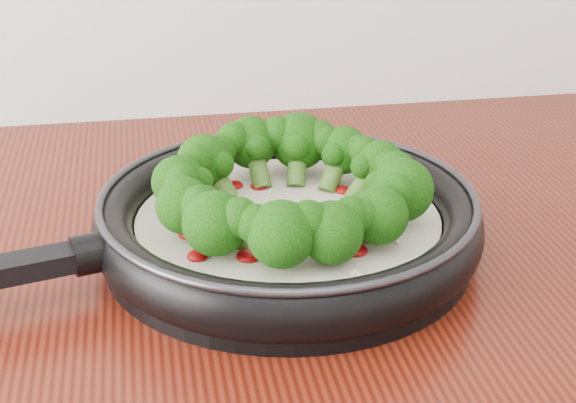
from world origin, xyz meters
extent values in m
cylinder|color=black|center=(-0.06, 1.11, 0.91)|extent=(0.39, 0.39, 0.01)
torus|color=black|center=(-0.06, 1.11, 0.93)|extent=(0.41, 0.41, 0.04)
torus|color=#2D2D33|center=(-0.06, 1.11, 0.95)|extent=(0.40, 0.40, 0.01)
cylinder|color=black|center=(-0.22, 1.06, 0.94)|extent=(0.04, 0.04, 0.03)
cylinder|color=beige|center=(-0.06, 1.11, 0.92)|extent=(0.32, 0.32, 0.02)
ellipsoid|color=#950709|center=(-0.07, 1.17, 0.94)|extent=(0.02, 0.02, 0.01)
ellipsoid|color=#950709|center=(-0.14, 1.04, 0.94)|extent=(0.02, 0.02, 0.01)
ellipsoid|color=#B8610B|center=(0.04, 1.10, 0.94)|extent=(0.02, 0.02, 0.01)
ellipsoid|color=#950709|center=(-0.06, 1.12, 0.94)|extent=(0.02, 0.02, 0.01)
ellipsoid|color=#950709|center=(-0.10, 1.04, 0.94)|extent=(0.03, 0.03, 0.01)
ellipsoid|color=#B8610B|center=(-0.05, 1.09, 0.94)|extent=(0.03, 0.03, 0.01)
ellipsoid|color=#950709|center=(-0.09, 1.18, 0.94)|extent=(0.02, 0.02, 0.01)
ellipsoid|color=#950709|center=(0.04, 1.14, 0.94)|extent=(0.02, 0.02, 0.01)
ellipsoid|color=#B8610B|center=(-0.15, 1.15, 0.94)|extent=(0.03, 0.03, 0.01)
ellipsoid|color=#950709|center=(-0.14, 1.08, 0.94)|extent=(0.03, 0.03, 0.01)
ellipsoid|color=#950709|center=(-0.01, 1.03, 0.94)|extent=(0.02, 0.02, 0.01)
ellipsoid|color=#B8610B|center=(-0.10, 1.13, 0.94)|extent=(0.02, 0.02, 0.01)
ellipsoid|color=#950709|center=(-0.10, 1.13, 0.94)|extent=(0.03, 0.03, 0.01)
ellipsoid|color=#950709|center=(-0.03, 1.10, 0.94)|extent=(0.03, 0.03, 0.01)
ellipsoid|color=#B8610B|center=(-0.06, 1.09, 0.94)|extent=(0.03, 0.03, 0.01)
ellipsoid|color=#950709|center=(0.00, 1.05, 0.94)|extent=(0.02, 0.02, 0.01)
ellipsoid|color=#950709|center=(-0.09, 1.07, 0.94)|extent=(0.02, 0.02, 0.01)
ellipsoid|color=#B8610B|center=(-0.12, 1.16, 0.94)|extent=(0.03, 0.03, 0.01)
ellipsoid|color=#950709|center=(0.00, 1.15, 0.94)|extent=(0.02, 0.02, 0.01)
ellipsoid|color=#950709|center=(-0.08, 1.08, 0.94)|extent=(0.02, 0.02, 0.01)
ellipsoid|color=#B8610B|center=(0.01, 1.12, 0.94)|extent=(0.02, 0.02, 0.01)
ellipsoid|color=#950709|center=(-0.06, 1.08, 0.94)|extent=(0.03, 0.03, 0.01)
ellipsoid|color=white|center=(-0.06, 1.08, 0.94)|extent=(0.01, 0.01, 0.00)
ellipsoid|color=white|center=(-0.06, 1.11, 0.94)|extent=(0.01, 0.01, 0.00)
ellipsoid|color=white|center=(-0.12, 1.06, 0.94)|extent=(0.01, 0.01, 0.00)
ellipsoid|color=white|center=(-0.06, 1.16, 0.94)|extent=(0.01, 0.01, 0.00)
ellipsoid|color=white|center=(-0.01, 1.16, 0.94)|extent=(0.01, 0.01, 0.00)
ellipsoid|color=white|center=(-0.01, 1.08, 0.94)|extent=(0.01, 0.01, 0.00)
ellipsoid|color=white|center=(-0.01, 1.08, 0.94)|extent=(0.01, 0.01, 0.00)
ellipsoid|color=white|center=(-0.02, 1.00, 0.94)|extent=(0.01, 0.01, 0.00)
ellipsoid|color=white|center=(-0.05, 1.08, 0.94)|extent=(0.01, 0.01, 0.00)
ellipsoid|color=white|center=(0.00, 1.10, 0.94)|extent=(0.01, 0.01, 0.00)
ellipsoid|color=white|center=(-0.14, 1.10, 0.94)|extent=(0.01, 0.01, 0.00)
ellipsoid|color=white|center=(-0.02, 1.08, 0.94)|extent=(0.01, 0.01, 0.00)
ellipsoid|color=white|center=(-0.07, 1.06, 0.94)|extent=(0.00, 0.01, 0.00)
ellipsoid|color=white|center=(-0.04, 1.10, 0.94)|extent=(0.01, 0.01, 0.00)
ellipsoid|color=white|center=(-0.02, 0.99, 0.94)|extent=(0.01, 0.01, 0.00)
ellipsoid|color=white|center=(0.01, 1.14, 0.94)|extent=(0.01, 0.01, 0.00)
ellipsoid|color=white|center=(0.02, 1.04, 0.94)|extent=(0.01, 0.01, 0.00)
ellipsoid|color=white|center=(-0.07, 1.07, 0.94)|extent=(0.01, 0.01, 0.00)
cylinder|color=#4F7B28|center=(0.02, 1.13, 0.95)|extent=(0.04, 0.03, 0.04)
sphere|color=black|center=(0.04, 1.13, 0.97)|extent=(0.06, 0.06, 0.05)
sphere|color=black|center=(0.02, 1.15, 0.97)|extent=(0.03, 0.03, 0.03)
sphere|color=black|center=(0.04, 1.12, 0.97)|extent=(0.03, 0.03, 0.03)
sphere|color=black|center=(0.02, 1.13, 0.97)|extent=(0.03, 0.03, 0.02)
cylinder|color=#4F7B28|center=(0.00, 1.16, 0.95)|extent=(0.04, 0.04, 0.04)
sphere|color=black|center=(0.01, 1.17, 0.97)|extent=(0.06, 0.06, 0.05)
sphere|color=black|center=(-0.01, 1.18, 0.98)|extent=(0.03, 0.03, 0.03)
sphere|color=black|center=(0.02, 1.16, 0.97)|extent=(0.03, 0.03, 0.03)
sphere|color=black|center=(0.00, 1.16, 0.97)|extent=(0.03, 0.03, 0.02)
cylinder|color=#4F7B28|center=(-0.03, 1.18, 0.95)|extent=(0.03, 0.04, 0.04)
sphere|color=black|center=(-0.03, 1.20, 0.97)|extent=(0.07, 0.07, 0.06)
sphere|color=black|center=(-0.05, 1.20, 0.98)|extent=(0.04, 0.04, 0.03)
sphere|color=black|center=(-0.01, 1.19, 0.98)|extent=(0.04, 0.04, 0.03)
sphere|color=black|center=(-0.03, 1.18, 0.97)|extent=(0.03, 0.03, 0.03)
cylinder|color=#4F7B28|center=(-0.07, 1.18, 0.95)|extent=(0.03, 0.04, 0.04)
sphere|color=black|center=(-0.07, 1.20, 0.97)|extent=(0.06, 0.06, 0.05)
sphere|color=black|center=(-0.09, 1.19, 0.98)|extent=(0.04, 0.04, 0.03)
sphere|color=black|center=(-0.06, 1.20, 0.98)|extent=(0.04, 0.04, 0.03)
sphere|color=black|center=(-0.07, 1.18, 0.97)|extent=(0.03, 0.03, 0.03)
cylinder|color=#4F7B28|center=(-0.11, 1.16, 0.95)|extent=(0.04, 0.04, 0.04)
sphere|color=black|center=(-0.12, 1.17, 0.97)|extent=(0.06, 0.06, 0.05)
sphere|color=black|center=(-0.13, 1.15, 0.97)|extent=(0.04, 0.04, 0.03)
sphere|color=black|center=(-0.11, 1.18, 0.97)|extent=(0.04, 0.04, 0.03)
sphere|color=black|center=(-0.11, 1.16, 0.97)|extent=(0.03, 0.03, 0.03)
cylinder|color=#4F7B28|center=(-0.13, 1.12, 0.95)|extent=(0.04, 0.03, 0.04)
sphere|color=black|center=(-0.15, 1.13, 0.97)|extent=(0.06, 0.06, 0.05)
sphere|color=black|center=(-0.15, 1.11, 0.97)|extent=(0.04, 0.04, 0.03)
sphere|color=black|center=(-0.14, 1.14, 0.97)|extent=(0.03, 0.03, 0.03)
sphere|color=black|center=(-0.13, 1.12, 0.97)|extent=(0.03, 0.03, 0.02)
cylinder|color=#4F7B28|center=(-0.13, 1.08, 0.95)|extent=(0.04, 0.03, 0.04)
sphere|color=black|center=(-0.15, 1.08, 0.97)|extent=(0.06, 0.06, 0.05)
sphere|color=black|center=(-0.14, 1.06, 0.97)|extent=(0.04, 0.04, 0.03)
sphere|color=black|center=(-0.15, 1.10, 0.97)|extent=(0.03, 0.03, 0.03)
sphere|color=black|center=(-0.13, 1.08, 0.97)|extent=(0.03, 0.03, 0.02)
cylinder|color=#4F7B28|center=(-0.11, 1.05, 0.95)|extent=(0.04, 0.04, 0.04)
sphere|color=black|center=(-0.13, 1.04, 0.97)|extent=(0.06, 0.06, 0.05)
sphere|color=black|center=(-0.11, 1.03, 0.98)|extent=(0.04, 0.04, 0.03)
sphere|color=black|center=(-0.14, 1.06, 0.97)|extent=(0.04, 0.04, 0.03)
sphere|color=black|center=(-0.11, 1.05, 0.97)|extent=(0.03, 0.03, 0.03)
cylinder|color=#4F7B28|center=(-0.07, 1.03, 0.95)|extent=(0.03, 0.04, 0.04)
sphere|color=black|center=(-0.08, 1.01, 0.97)|extent=(0.06, 0.06, 0.05)
sphere|color=black|center=(-0.06, 1.01, 0.98)|extent=(0.04, 0.04, 0.03)
sphere|color=black|center=(-0.10, 1.02, 0.97)|extent=(0.04, 0.04, 0.03)
sphere|color=black|center=(-0.07, 1.03, 0.97)|extent=(0.03, 0.03, 0.03)
cylinder|color=#4F7B28|center=(-0.04, 1.03, 0.95)|extent=(0.02, 0.04, 0.04)
sphere|color=black|center=(-0.04, 1.01, 0.96)|extent=(0.06, 0.06, 0.05)
sphere|color=black|center=(-0.02, 1.02, 0.97)|extent=(0.04, 0.04, 0.03)
sphere|color=black|center=(-0.06, 1.01, 0.97)|extent=(0.04, 0.04, 0.03)
sphere|color=black|center=(-0.04, 1.03, 0.97)|extent=(0.03, 0.03, 0.03)
cylinder|color=#4F7B28|center=(-0.01, 1.05, 0.95)|extent=(0.04, 0.04, 0.04)
sphere|color=black|center=(0.01, 1.03, 0.97)|extent=(0.06, 0.06, 0.05)
sphere|color=black|center=(0.02, 1.05, 0.97)|extent=(0.04, 0.04, 0.03)
sphere|color=black|center=(-0.01, 1.02, 0.97)|extent=(0.03, 0.03, 0.03)
sphere|color=black|center=(-0.01, 1.05, 0.97)|extent=(0.03, 0.03, 0.02)
cylinder|color=#4F7B28|center=(0.02, 1.08, 0.95)|extent=(0.04, 0.03, 0.04)
sphere|color=black|center=(0.04, 1.07, 0.97)|extent=(0.07, 0.07, 0.05)
sphere|color=black|center=(0.04, 1.09, 0.98)|extent=(0.04, 0.04, 0.03)
sphere|color=black|center=(0.03, 1.05, 0.98)|extent=(0.04, 0.04, 0.03)
sphere|color=black|center=(0.02, 1.08, 0.97)|extent=(0.03, 0.03, 0.03)
camera|label=1|loc=(-0.18, 0.43, 1.27)|focal=53.74mm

